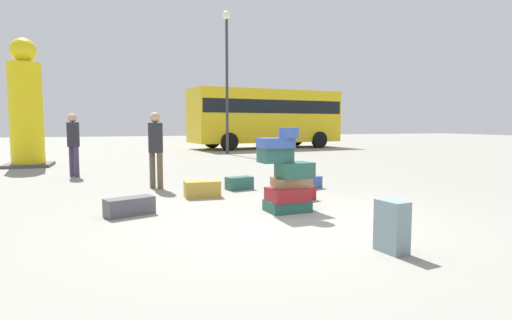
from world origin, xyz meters
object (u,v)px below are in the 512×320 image
object	(u,v)px
suitcase_slate_white_trunk	(392,226)
suitcase_maroon_right_side	(296,194)
yellow_dummy_statue	(26,110)
suitcase_teal_behind_tower	(239,183)
person_bearded_onlooker	(156,143)
suitcase_tower	(286,176)
suitcase_navy_foreground_near	(306,183)
lamp_post	(227,62)
person_tourist_with_camera	(73,139)
suitcase_charcoal_upright_blue	(130,206)
suitcase_tan_left_side	(202,189)
parked_bus	(266,115)

from	to	relation	value
suitcase_slate_white_trunk	suitcase_maroon_right_side	world-z (taller)	suitcase_slate_white_trunk
yellow_dummy_statue	suitcase_maroon_right_side	bearing A→B (deg)	-54.66
suitcase_teal_behind_tower	person_bearded_onlooker	world-z (taller)	person_bearded_onlooker
suitcase_tower	suitcase_navy_foreground_near	size ratio (longest dim) A/B	1.92
suitcase_slate_white_trunk	lamp_post	xyz separation A→B (m)	(1.82, 14.14, 3.76)
suitcase_tower	person_tourist_with_camera	distance (m)	6.62
suitcase_tower	person_tourist_with_camera	world-z (taller)	person_tourist_with_camera
suitcase_teal_behind_tower	suitcase_slate_white_trunk	bearing A→B (deg)	-97.35
suitcase_charcoal_upright_blue	person_tourist_with_camera	xyz separation A→B (m)	(-1.23, 5.09, 0.83)
person_tourist_with_camera	yellow_dummy_statue	size ratio (longest dim) A/B	0.40
yellow_dummy_statue	lamp_post	distance (m)	8.26
suitcase_tan_left_side	suitcase_charcoal_upright_blue	distance (m)	1.76
lamp_post	suitcase_navy_foreground_near	bearing A→B (deg)	-94.90
suitcase_teal_behind_tower	suitcase_maroon_right_side	bearing A→B (deg)	-81.15
suitcase_tower	suitcase_charcoal_upright_blue	xyz separation A→B (m)	(-2.33, 0.47, -0.42)
suitcase_maroon_right_side	lamp_post	world-z (taller)	lamp_post
suitcase_maroon_right_side	person_bearded_onlooker	bearing A→B (deg)	114.73
suitcase_tan_left_side	suitcase_teal_behind_tower	world-z (taller)	suitcase_tan_left_side
person_bearded_onlooker	person_tourist_with_camera	world-z (taller)	person_tourist_with_camera
suitcase_slate_white_trunk	suitcase_tower	bearing A→B (deg)	88.79
lamp_post	person_tourist_with_camera	bearing A→B (deg)	-131.89
person_tourist_with_camera	suitcase_charcoal_upright_blue	bearing A→B (deg)	-23.40
suitcase_tower	suitcase_maroon_right_side	size ratio (longest dim) A/B	1.80
suitcase_tan_left_side	yellow_dummy_statue	xyz separation A→B (m)	(-4.20, 7.13, 1.63)
suitcase_maroon_right_side	suitcase_teal_behind_tower	distance (m)	1.65
suitcase_charcoal_upright_blue	suitcase_teal_behind_tower	bearing A→B (deg)	18.09
suitcase_slate_white_trunk	person_bearded_onlooker	world-z (taller)	person_bearded_onlooker
suitcase_slate_white_trunk	person_bearded_onlooker	distance (m)	5.62
suitcase_tower	suitcase_maroon_right_side	bearing A→B (deg)	56.56
suitcase_tan_left_side	person_bearded_onlooker	size ratio (longest dim) A/B	0.40
suitcase_teal_behind_tower	lamp_post	world-z (taller)	lamp_post
suitcase_maroon_right_side	suitcase_charcoal_upright_blue	world-z (taller)	suitcase_charcoal_upright_blue
suitcase_teal_behind_tower	parked_bus	size ratio (longest dim) A/B	0.06
person_bearded_onlooker	suitcase_charcoal_upright_blue	bearing A→B (deg)	-53.56
suitcase_tower	suitcase_charcoal_upright_blue	size ratio (longest dim) A/B	1.85
person_bearded_onlooker	yellow_dummy_statue	distance (m)	6.83
suitcase_navy_foreground_near	lamp_post	distance (m)	10.74
suitcase_slate_white_trunk	parked_bus	distance (m)	18.61
suitcase_navy_foreground_near	suitcase_teal_behind_tower	distance (m)	1.40
suitcase_teal_behind_tower	person_tourist_with_camera	world-z (taller)	person_tourist_with_camera
person_tourist_with_camera	suitcase_maroon_right_side	bearing A→B (deg)	2.98
person_bearded_onlooker	suitcase_slate_white_trunk	bearing A→B (deg)	-18.80
suitcase_navy_foreground_near	suitcase_teal_behind_tower	bearing A→B (deg)	142.35
suitcase_maroon_right_side	suitcase_slate_white_trunk	bearing A→B (deg)	-114.33
suitcase_tower	suitcase_slate_white_trunk	xyz separation A→B (m)	(0.28, -2.26, -0.27)
person_tourist_with_camera	yellow_dummy_statue	world-z (taller)	yellow_dummy_statue
suitcase_charcoal_upright_blue	person_tourist_with_camera	world-z (taller)	person_tourist_with_camera
suitcase_tan_left_side	lamp_post	xyz separation A→B (m)	(3.11, 10.24, 3.89)
suitcase_tower	suitcase_navy_foreground_near	bearing A→B (deg)	56.94
suitcase_tan_left_side	suitcase_tower	bearing A→B (deg)	-56.85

